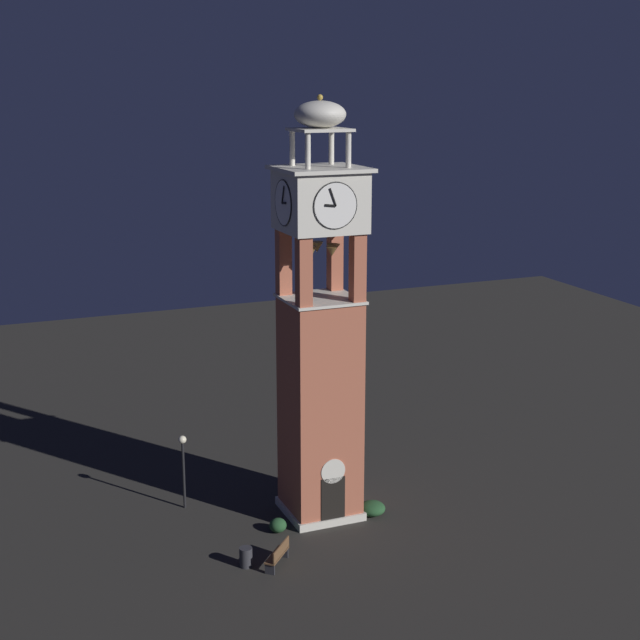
# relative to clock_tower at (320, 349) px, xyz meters

# --- Properties ---
(ground) EXTENTS (80.00, 80.00, 0.00)m
(ground) POSITION_rel_clock_tower_xyz_m (-0.00, 0.00, -7.58)
(ground) COLOR #2A2925
(clock_tower) EXTENTS (3.53, 3.53, 18.13)m
(clock_tower) POSITION_rel_clock_tower_xyz_m (0.00, 0.00, 0.00)
(clock_tower) COLOR #AD5B42
(clock_tower) RESTS_ON ground
(park_bench) EXTENTS (1.39, 1.49, 0.95)m
(park_bench) POSITION_rel_clock_tower_xyz_m (-3.34, -3.80, -7.10)
(park_bench) COLOR brown
(park_bench) RESTS_ON ground
(lamp_post) EXTENTS (0.36, 0.36, 3.45)m
(lamp_post) POSITION_rel_clock_tower_xyz_m (-5.47, 2.72, -5.15)
(lamp_post) COLOR black
(lamp_post) RESTS_ON ground
(trash_bin) EXTENTS (0.52, 0.52, 0.80)m
(trash_bin) POSITION_rel_clock_tower_xyz_m (-4.54, -3.35, -7.18)
(trash_bin) COLOR #2D2D33
(trash_bin) RESTS_ON ground
(shrub_near_entry) EXTENTS (1.15, 1.15, 0.62)m
(shrub_near_entry) POSITION_rel_clock_tower_xyz_m (2.04, -1.13, -7.27)
(shrub_near_entry) COLOR #234C28
(shrub_near_entry) RESTS_ON ground
(shrub_left_of_tower) EXTENTS (0.74, 0.74, 0.61)m
(shrub_left_of_tower) POSITION_rel_clock_tower_xyz_m (-2.38, -1.07, -7.28)
(shrub_left_of_tower) COLOR #234C28
(shrub_left_of_tower) RESTS_ON ground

